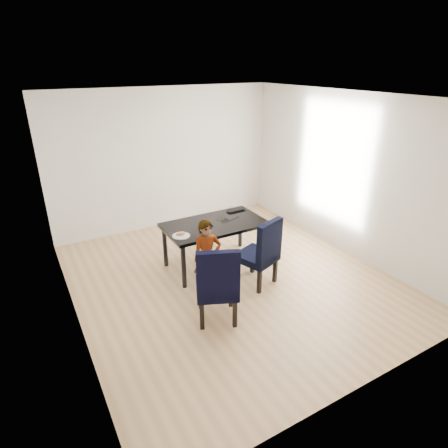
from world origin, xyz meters
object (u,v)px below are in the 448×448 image
dining_table (215,244)px  plate (181,236)px  chair_left (217,282)px  chair_right (257,251)px  laptop (235,209)px  child (207,258)px

dining_table → plate: size_ratio=6.26×
dining_table → chair_left: size_ratio=1.47×
chair_right → plate: chair_right is taller
dining_table → laptop: laptop is taller
chair_right → plate: bearing=128.1°
chair_left → chair_right: size_ratio=1.02×
chair_left → chair_right: chair_left is taller
plate → dining_table: bearing=15.3°
dining_table → chair_left: chair_left is taller
chair_left → chair_right: 1.03m
child → chair_left: bearing=-96.4°
dining_table → plate: (-0.66, -0.18, 0.38)m
chair_right → plate: 1.14m
chair_right → plate: size_ratio=4.17×
dining_table → laptop: size_ratio=4.59×
laptop → dining_table: bearing=29.3°
chair_left → laptop: bearing=76.1°
child → laptop: 1.47m
chair_right → laptop: chair_right is taller
dining_table → chair_left: 1.40m
dining_table → chair_right: size_ratio=1.50×
plate → child: bearing=-68.5°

